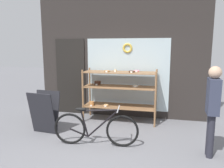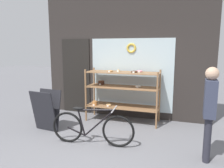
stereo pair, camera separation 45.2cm
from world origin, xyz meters
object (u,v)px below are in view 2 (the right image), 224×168
display_case (121,89)px  sandwich_board (46,111)px  bicycle (92,128)px  pedestrian (210,107)px

display_case → sandwich_board: (-1.43, -1.16, -0.36)m
sandwich_board → bicycle: bearing=-9.7°
sandwich_board → display_case: bearing=45.1°
bicycle → pedestrian: pedestrian is taller
bicycle → pedestrian: 2.13m
bicycle → sandwich_board: sandwich_board is taller
display_case → bicycle: (-0.16, -1.52, -0.49)m
display_case → pedestrian: bearing=-38.0°
display_case → sandwich_board: display_case is taller
sandwich_board → pedestrian: bearing=0.5°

